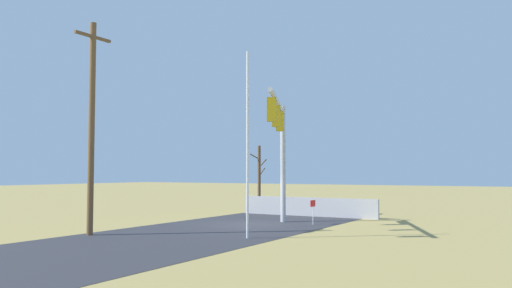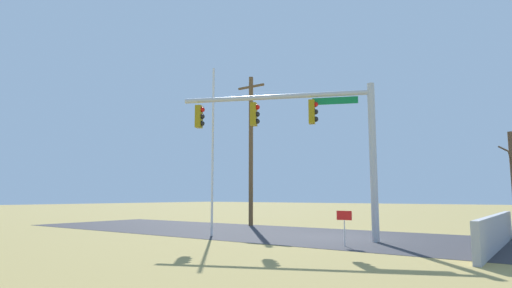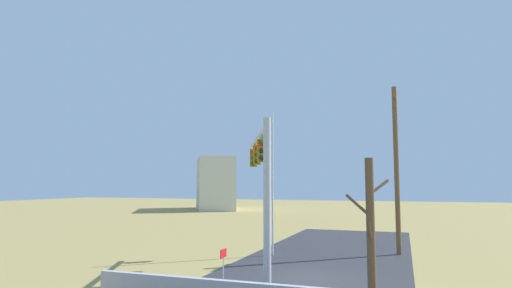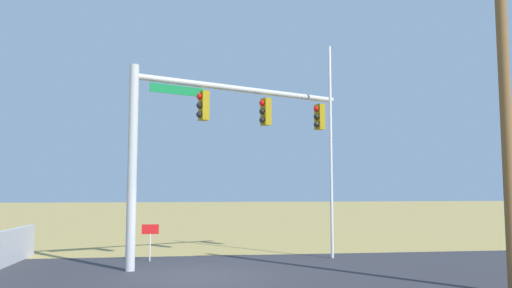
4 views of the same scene
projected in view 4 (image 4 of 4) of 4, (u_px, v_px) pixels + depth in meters
ground_plane at (200, 275)px, 13.63m from camera, size 160.00×160.00×0.00m
road_surface at (340, 272)px, 14.16m from camera, size 28.00×8.00×0.01m
sidewalk_corner at (94, 272)px, 14.20m from camera, size 6.00×6.00×0.01m
signal_mast at (207, 126)px, 16.02m from camera, size 7.28×3.35×6.15m
flagpole at (331, 150)px, 17.36m from camera, size 0.10×0.10×7.52m
utility_pole at (505, 93)px, 11.65m from camera, size 1.90×0.26×8.99m
open_sign at (150, 234)px, 16.34m from camera, size 0.56×0.04×1.22m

